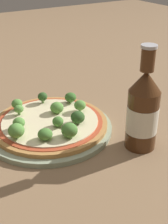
{
  "coord_description": "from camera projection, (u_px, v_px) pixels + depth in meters",
  "views": [
    {
      "loc": [
        0.58,
        -0.28,
        0.39
      ],
      "look_at": [
        0.06,
        0.04,
        0.06
      ],
      "focal_mm": 50.0,
      "sensor_mm": 36.0,
      "label": 1
    }
  ],
  "objects": [
    {
      "name": "broccoli_floret_6",
      "position": [
        80.0,
        105.0,
        0.76
      ],
      "size": [
        0.03,
        0.03,
        0.03
      ],
      "color": "#6B8E51",
      "rests_on": "pizza"
    },
    {
      "name": "pizza",
      "position": [
        50.0,
        122.0,
        0.73
      ],
      "size": [
        0.27,
        0.27,
        0.01
      ],
      "color": "#B77F42",
      "rests_on": "plate"
    },
    {
      "name": "broccoli_floret_1",
      "position": [
        58.0,
        122.0,
        0.7
      ],
      "size": [
        0.03,
        0.03,
        0.02
      ],
      "color": "#6B8E51",
      "rests_on": "pizza"
    },
    {
      "name": "beer_bottle",
      "position": [
        143.0,
        111.0,
        0.64
      ],
      "size": [
        0.07,
        0.07,
        0.22
      ],
      "color": "#472814",
      "rests_on": "ground_plane"
    },
    {
      "name": "broccoli_floret_11",
      "position": [
        45.0,
        134.0,
        0.65
      ],
      "size": [
        0.03,
        0.03,
        0.02
      ],
      "color": "#6B8E51",
      "rests_on": "pizza"
    },
    {
      "name": "broccoli_floret_10",
      "position": [
        17.0,
        104.0,
        0.77
      ],
      "size": [
        0.03,
        0.03,
        0.03
      ],
      "color": "#6B8E51",
      "rests_on": "pizza"
    },
    {
      "name": "broccoli_floret_9",
      "position": [
        69.0,
        130.0,
        0.66
      ],
      "size": [
        0.04,
        0.04,
        0.03
      ],
      "color": "#6B8E51",
      "rests_on": "pizza"
    },
    {
      "name": "ground_plane",
      "position": [
        56.0,
        128.0,
        0.75
      ],
      "size": [
        3.0,
        3.0,
        0.0
      ],
      "primitive_type": "plane",
      "color": "#846647"
    },
    {
      "name": "plate",
      "position": [
        50.0,
        128.0,
        0.74
      ],
      "size": [
        0.3,
        0.3,
        0.01
      ],
      "color": "#93A384",
      "rests_on": "ground_plane"
    },
    {
      "name": "broccoli_floret_0",
      "position": [
        43.0,
        97.0,
        0.8
      ],
      "size": [
        0.02,
        0.02,
        0.03
      ],
      "color": "#6B8E51",
      "rests_on": "pizza"
    },
    {
      "name": "broccoli_floret_2",
      "position": [
        78.0,
        117.0,
        0.71
      ],
      "size": [
        0.03,
        0.03,
        0.03
      ],
      "color": "#6B8E51",
      "rests_on": "pizza"
    },
    {
      "name": "broccoli_floret_8",
      "position": [
        19.0,
        123.0,
        0.69
      ],
      "size": [
        0.03,
        0.03,
        0.03
      ],
      "color": "#6B8E51",
      "rests_on": "pizza"
    },
    {
      "name": "broccoli_floret_5",
      "position": [
        16.0,
        131.0,
        0.65
      ],
      "size": [
        0.03,
        0.03,
        0.03
      ],
      "color": "#6B8E51",
      "rests_on": "pizza"
    },
    {
      "name": "broccoli_floret_4",
      "position": [
        57.0,
        108.0,
        0.76
      ],
      "size": [
        0.03,
        0.03,
        0.03
      ],
      "color": "#6B8E51",
      "rests_on": "pizza"
    },
    {
      "name": "broccoli_floret_3",
      "position": [
        71.0,
        97.0,
        0.8
      ],
      "size": [
        0.03,
        0.03,
        0.03
      ],
      "color": "#6B8E51",
      "rests_on": "pizza"
    },
    {
      "name": "broccoli_floret_7",
      "position": [
        19.0,
        109.0,
        0.75
      ],
      "size": [
        0.02,
        0.02,
        0.02
      ],
      "color": "#6B8E51",
      "rests_on": "pizza"
    }
  ]
}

